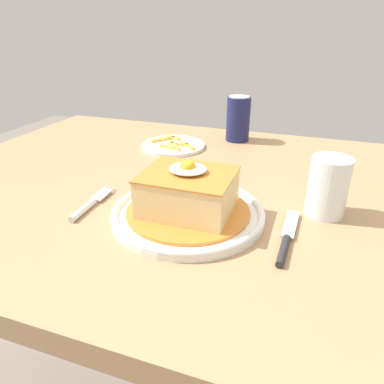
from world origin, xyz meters
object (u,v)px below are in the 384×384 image
(soda_can, at_px, (238,119))
(fork, at_px, (89,205))
(drinking_glass, at_px, (327,191))
(knife, at_px, (286,242))
(side_plate_fries, at_px, (173,145))
(main_plate, at_px, (188,213))

(soda_can, bearing_deg, fork, -108.06)
(fork, bearing_deg, drinking_glass, 16.37)
(drinking_glass, bearing_deg, knife, -112.85)
(fork, relative_size, drinking_glass, 1.35)
(side_plate_fries, bearing_deg, knife, -48.35)
(side_plate_fries, bearing_deg, main_plate, -64.06)
(fork, height_order, drinking_glass, drinking_glass)
(fork, distance_m, knife, 0.35)
(main_plate, relative_size, fork, 1.87)
(soda_can, height_order, drinking_glass, soda_can)
(main_plate, bearing_deg, knife, -10.91)
(knife, xyz_separation_m, soda_can, (-0.19, 0.50, 0.06))
(main_plate, relative_size, side_plate_fries, 1.56)
(knife, bearing_deg, main_plate, 169.09)
(knife, bearing_deg, soda_can, 110.78)
(side_plate_fries, bearing_deg, soda_can, 39.29)
(knife, relative_size, soda_can, 1.33)
(fork, height_order, knife, same)
(knife, relative_size, drinking_glass, 1.58)
(main_plate, relative_size, knife, 1.60)
(main_plate, height_order, drinking_glass, drinking_glass)
(knife, bearing_deg, side_plate_fries, 131.65)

